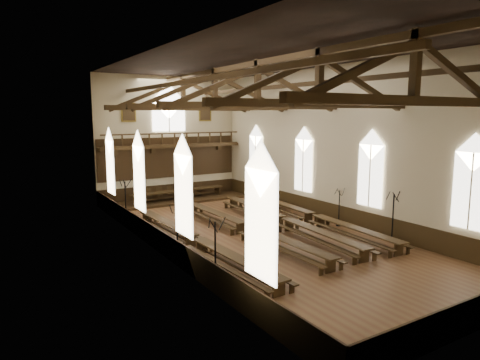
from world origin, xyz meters
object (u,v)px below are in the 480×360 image
Objects in this scene: candelabrum_left_mid at (177,242)px; candelabrum_right_mid at (339,214)px; refectory_row_b at (246,227)px; candelabrum_left_near at (215,265)px; refectory_row_c at (284,220)px; refectory_row_a at (196,240)px; candelabrum_right_far at (264,194)px; high_table at (179,191)px; candelabrum_left_far at (126,209)px; refectory_row_d at (315,217)px; dais at (179,200)px; candelabrum_right_near at (392,227)px.

candelabrum_right_mid is (11.10, 0.44, -0.09)m from candelabrum_left_mid.
refectory_row_b is 5.03× the size of candelabrum_left_near.
refectory_row_c is (2.88, 0.20, 0.01)m from refectory_row_b.
refectory_row_b is at bearing 16.84° from candelabrum_left_mid.
candelabrum_left_near is 1.05× the size of candelabrum_left_mid.
candelabrum_left_mid is 1.12× the size of candelabrum_right_mid.
refectory_row_a is 1.00× the size of refectory_row_b.
candelabrum_right_far is (11.10, 12.49, -0.17)m from candelabrum_left_near.
candelabrum_left_mid is at bearing 90.00° from candelabrum_left_near.
high_table reaches higher than refectory_row_b.
candelabrum_right_far reaches higher than refectory_row_c.
candelabrum_left_far is (-7.76, 6.69, 0.31)m from refectory_row_c.
candelabrum_left_far is at bearing 90.00° from candelabrum_left_mid.
refectory_row_d is at bearing 4.89° from refectory_row_a.
refectory_row_c is 5.12× the size of candelabrum_left_near.
candelabrum_left_mid reaches higher than high_table.
refectory_row_c is 5.12× the size of candelabrum_left_far.
refectory_row_b is 7.24m from candelabrum_left_near.
candelabrum_left_near is at bearing -90.00° from candelabrum_left_mid.
refectory_row_a is 1.48m from candelabrum_left_mid.
candelabrum_left_mid reaches higher than refectory_row_d.
candelabrum_left_near reaches higher than dais.
candelabrum_right_mid reaches higher than refectory_row_b.
dais is 0.73m from high_table.
refectory_row_a is at bearing -175.11° from refectory_row_d.
candelabrum_left_mid reaches higher than refectory_row_c.
refectory_row_a is at bearing -109.72° from high_table.
refectory_row_d is at bearing -35.06° from candelabrum_left_far.
high_table is 2.84× the size of candelabrum_left_far.
candelabrum_left_mid is at bearing -167.80° from refectory_row_c.
high_table is at bearing 100.77° from refectory_row_c.
candelabrum_left_near is at bearing -108.74° from dais.
candelabrum_left_far is at bearing 139.22° from refectory_row_c.
candelabrum_right_near is (9.80, -4.28, 0.32)m from refectory_row_a.
candelabrum_right_far reaches higher than refectory_row_b.
refectory_row_c is 9.54m from candelabrum_left_near.
refectory_row_a is at bearing 156.43° from candelabrum_right_near.
refectory_row_d is at bearing -7.53° from refectory_row_c.
high_table is (4.35, 12.14, 0.29)m from refectory_row_a.
refectory_row_c is 11.31m from high_table.
candelabrum_right_far is (6.22, 7.15, 0.16)m from refectory_row_b.
refectory_row_a is at bearing -109.72° from dais.
refectory_row_b is 11.34m from high_table.
candelabrum_right_near reaches higher than candelabrum_right_mid.
high_table is (0.77, 11.31, 0.29)m from refectory_row_b.
refectory_row_c is at bearing -79.23° from high_table.
high_table is 13.98m from candelabrum_left_mid.
candelabrum_right_mid is (0.00, 4.06, -0.13)m from candelabrum_right_near.
candelabrum_left_mid is (-9.95, -1.39, 0.28)m from refectory_row_d.
refectory_row_a is 5.05× the size of candelabrum_left_near.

